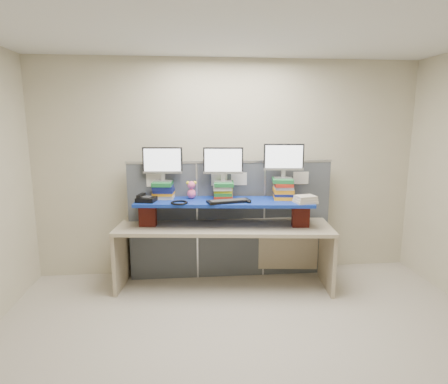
{
  "coord_description": "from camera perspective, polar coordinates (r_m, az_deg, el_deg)",
  "views": [
    {
      "loc": [
        -0.54,
        -2.86,
        2.02
      ],
      "look_at": [
        -0.12,
        1.48,
        1.19
      ],
      "focal_mm": 30.0,
      "sensor_mm": 36.0,
      "label": 1
    }
  ],
  "objects": [
    {
      "name": "keyboard",
      "position": [
        4.34,
        0.72,
        -1.41
      ],
      "size": [
        0.52,
        0.27,
        0.03
      ],
      "rotation": [
        0.0,
        0.0,
        0.21
      ],
      "color": "black",
      "rests_on": "blue_board"
    },
    {
      "name": "room",
      "position": [
        2.98,
        5.0,
        -1.21
      ],
      "size": [
        5.0,
        4.0,
        2.8
      ],
      "color": "beige",
      "rests_on": "ground"
    },
    {
      "name": "blue_board",
      "position": [
        4.46,
        -0.0,
        -1.5
      ],
      "size": [
        2.13,
        0.75,
        0.04
      ],
      "primitive_type": "cube",
      "rotation": [
        0.0,
        0.0,
        -0.11
      ],
      "color": "#100B8B",
      "rests_on": "brick_pier_left"
    },
    {
      "name": "mouse",
      "position": [
        4.33,
        3.83,
        -1.43
      ],
      "size": [
        0.06,
        0.1,
        0.03
      ],
      "primitive_type": "ellipsoid",
      "rotation": [
        0.0,
        0.0,
        -0.0
      ],
      "color": "black",
      "rests_on": "blue_board"
    },
    {
      "name": "plush_toy",
      "position": [
        4.55,
        -4.97,
        0.36
      ],
      "size": [
        0.13,
        0.09,
        0.22
      ],
      "rotation": [
        0.0,
        0.0,
        -0.24
      ],
      "color": "#EE5A90",
      "rests_on": "blue_board"
    },
    {
      "name": "book_stack_center",
      "position": [
        4.56,
        -0.09,
        0.33
      ],
      "size": [
        0.26,
        0.32,
        0.2
      ],
      "color": "#B42614",
      "rests_on": "blue_board"
    },
    {
      "name": "brick_pier_left",
      "position": [
        4.56,
        -11.54,
        -3.45
      ],
      "size": [
        0.21,
        0.13,
        0.27
      ],
      "primitive_type": "cube",
      "rotation": [
        0.0,
        0.0,
        -0.11
      ],
      "color": "maroon",
      "rests_on": "desk"
    },
    {
      "name": "monitor_center",
      "position": [
        4.51,
        -0.12,
        4.54
      ],
      "size": [
        0.48,
        0.16,
        0.42
      ],
      "rotation": [
        0.0,
        0.0,
        -0.11
      ],
      "color": "#97979C",
      "rests_on": "book_stack_center"
    },
    {
      "name": "monitor_right",
      "position": [
        4.55,
        9.08,
        5.01
      ],
      "size": [
        0.48,
        0.16,
        0.42
      ],
      "rotation": [
        0.0,
        0.0,
        -0.11
      ],
      "color": "#97979C",
      "rests_on": "book_stack_right"
    },
    {
      "name": "headset",
      "position": [
        4.31,
        -6.82,
        -1.61
      ],
      "size": [
        0.23,
        0.23,
        0.02
      ],
      "primitive_type": "torus",
      "rotation": [
        0.0,
        0.0,
        -0.19
      ],
      "color": "black",
      "rests_on": "blue_board"
    },
    {
      "name": "book_stack_right",
      "position": [
        4.6,
        8.98,
        0.55
      ],
      "size": [
        0.29,
        0.33,
        0.25
      ],
      "color": "orange",
      "rests_on": "blue_board"
    },
    {
      "name": "binder_stack",
      "position": [
        4.41,
        12.31,
        -1.12
      ],
      "size": [
        0.27,
        0.23,
        0.09
      ],
      "rotation": [
        0.0,
        0.0,
        0.2
      ],
      "color": "#BFB6A2",
      "rests_on": "blue_board"
    },
    {
      "name": "book_stack_left",
      "position": [
        4.63,
        -9.18,
        0.34
      ],
      "size": [
        0.28,
        0.32,
        0.21
      ],
      "color": "#BCB8B3",
      "rests_on": "blue_board"
    },
    {
      "name": "brick_pier_right",
      "position": [
        4.53,
        11.59,
        -3.54
      ],
      "size": [
        0.21,
        0.13,
        0.27
      ],
      "primitive_type": "cube",
      "rotation": [
        0.0,
        0.0,
        -0.11
      ],
      "color": "maroon",
      "rests_on": "desk"
    },
    {
      "name": "monitor_left",
      "position": [
        4.58,
        -9.34,
        4.52
      ],
      "size": [
        0.48,
        0.16,
        0.42
      ],
      "rotation": [
        0.0,
        0.0,
        -0.11
      ],
      "color": "#97979C",
      "rests_on": "book_stack_left"
    },
    {
      "name": "cubicle_partition",
      "position": [
        4.84,
        1.03,
        -4.17
      ],
      "size": [
        2.6,
        0.06,
        1.53
      ],
      "color": "#43484F",
      "rests_on": "ground"
    },
    {
      "name": "desk",
      "position": [
        4.58,
        -0.0,
        -6.95
      ],
      "size": [
        2.63,
        1.03,
        0.78
      ],
      "rotation": [
        0.0,
        0.0,
        -0.11
      ],
      "color": "tan",
      "rests_on": "ground"
    },
    {
      "name": "desk_phone",
      "position": [
        4.47,
        -11.85,
        -1.02
      ],
      "size": [
        0.25,
        0.24,
        0.09
      ],
      "rotation": [
        0.0,
        0.0,
        -0.23
      ],
      "color": "black",
      "rests_on": "blue_board"
    }
  ]
}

